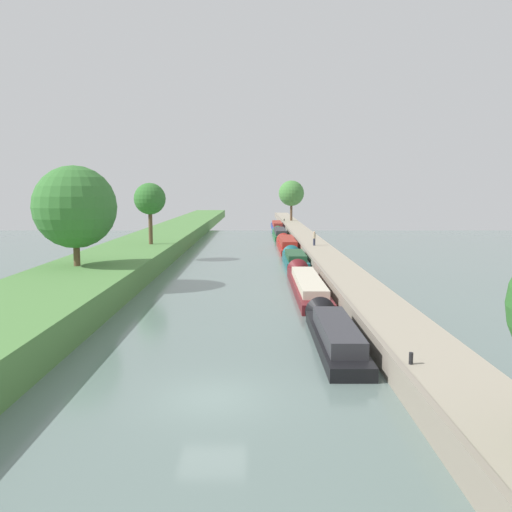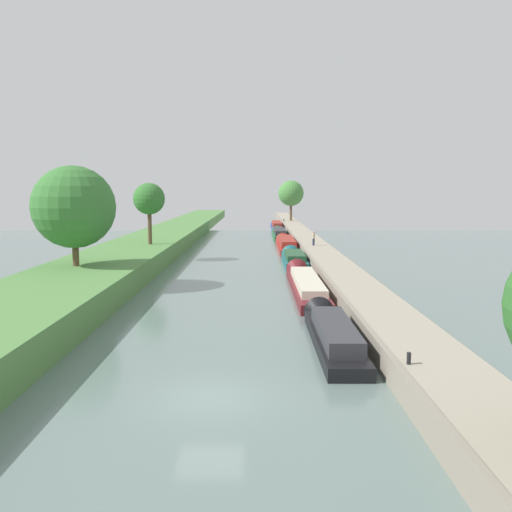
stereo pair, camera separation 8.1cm
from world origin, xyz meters
name	(u,v)px [view 1 (the left image)]	position (x,y,z in m)	size (l,w,h in m)	color
ground_plane	(212,398)	(0.00, 0.00, 0.00)	(160.00, 160.00, 0.00)	slate
right_towpath	(450,383)	(8.78, 0.00, 0.57)	(3.31, 260.00, 1.15)	#9E937F
stone_quay	(402,383)	(7.00, 0.00, 0.60)	(0.25, 260.00, 1.20)	gray
narrowboat_black	(333,332)	(5.50, 7.19, 0.53)	(1.93, 11.16, 1.95)	black
narrowboat_maroon	(306,283)	(5.46, 21.22, 0.51)	(2.11, 16.62, 2.00)	maroon
narrowboat_teal	(294,258)	(5.62, 35.76, 0.53)	(2.18, 10.57, 2.07)	#195B60
narrowboat_red	(286,244)	(5.61, 49.67, 0.61)	(2.18, 16.26, 2.21)	maroon
narrowboat_green	(279,233)	(5.45, 66.62, 0.58)	(2.00, 15.27, 2.03)	#1E6033
narrowboat_blue	(276,226)	(5.62, 82.49, 0.64)	(1.93, 15.85, 2.09)	#283D93
tree_rightbank_midnear	(291,193)	(9.01, 92.13, 6.82)	(5.30, 5.30, 8.34)	brown
tree_leftbank_downstream	(149,199)	(-9.58, 37.22, 6.62)	(3.33, 3.33, 6.48)	brown
tree_leftbank_upstream	(74,207)	(-12.02, 21.15, 6.33)	(6.21, 6.21, 7.58)	brown
person_walking	(314,238)	(8.41, 42.60, 2.02)	(0.34, 0.34, 1.66)	#282D42
mooring_bollard_near	(411,358)	(7.42, 0.46, 1.37)	(0.16, 0.16, 0.45)	black
mooring_bollard_far	(284,220)	(7.42, 89.93, 1.37)	(0.16, 0.16, 0.45)	black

